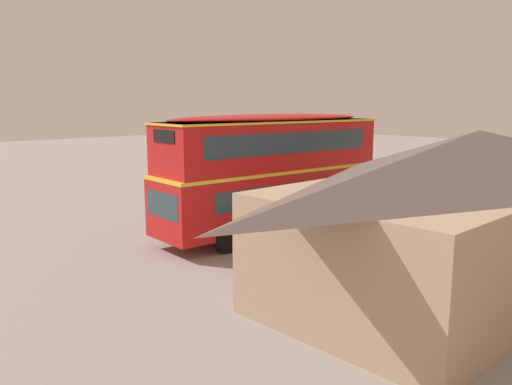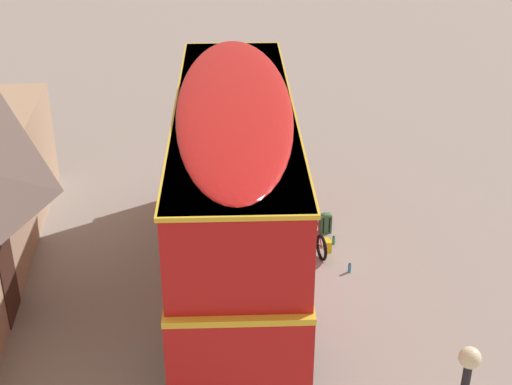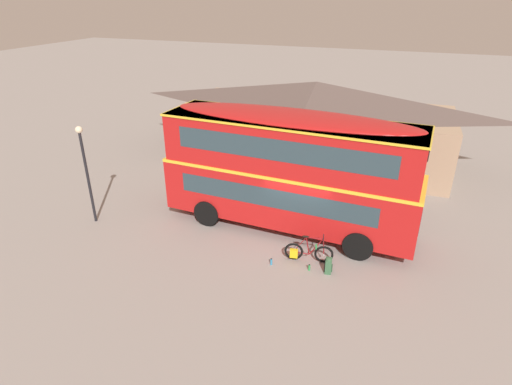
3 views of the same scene
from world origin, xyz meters
The scene contains 8 objects.
ground_plane centered at (0.00, 0.00, 0.00)m, with size 120.00×120.00×0.00m, color gray.
double_decker_bus centered at (-0.66, 0.69, 2.64)m, with size 10.11×3.01×4.79m.
touring_bicycle centered at (0.70, -1.44, 0.37)m, with size 1.74×0.66×1.04m.
backpack_on_ground centered at (1.57, -1.84, 0.30)m, with size 0.31×0.34×0.59m.
water_bottle_green_metal centered at (0.93, -1.96, 0.11)m, with size 0.08×0.08×0.24m.
water_bottle_blue_sports centered at (-0.42, -2.10, 0.12)m, with size 0.08×0.08×0.25m.
pub_building centered at (-1.54, 8.54, 2.25)m, with size 14.91×6.26×4.42m.
street_lamp centered at (-8.39, -1.74, 2.60)m, with size 0.28×0.28×4.14m.
Camera 3 is at (3.43, -13.87, 8.83)m, focal length 29.51 mm.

